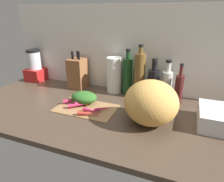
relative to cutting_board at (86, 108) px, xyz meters
The scene contains 21 objects.
ground_plane 6.10cm from the cutting_board, 19.81° to the left, with size 170.00×80.00×3.00cm, color #47382B.
wall_back 50.43cm from the cutting_board, 82.32° to the left, with size 170.00×3.00×60.00cm, color silver.
cutting_board is the anchor object (origin of this frame).
carrot_0 4.63cm from the cutting_board, 139.01° to the left, with size 2.09×2.09×14.16cm, color orange.
carrot_1 11.07cm from the cutting_board, ahead, with size 2.13×2.13×10.59cm, color #B2264C.
carrot_2 3.90cm from the cutting_board, 153.74° to the left, with size 2.98×2.98×10.41cm, color #B2264C.
carrot_3 11.37cm from the cutting_board, 159.55° to the left, with size 2.60×2.60×14.05cm, color #B2264C.
carrot_4 10.33cm from the cutting_board, 51.64° to the right, with size 2.28×2.28×13.78cm, color red.
carrot_5 6.03cm from the cutting_board, 160.60° to the right, with size 2.74×2.74×10.17cm, color #B2264C.
carrot_6 8.71cm from the cutting_board, 35.01° to the right, with size 2.54×2.54×12.05cm, color #B2264C.
carrot_greens_pile 8.34cm from the cutting_board, 127.78° to the left, with size 16.95×13.04×7.17cm, color #2D6023.
winter_squash 40.84cm from the cutting_board, ahead, with size 27.68×26.46×23.61cm, color gold.
knife_block 39.08cm from the cutting_board, 126.96° to the left, with size 11.59×13.50×28.04cm.
blender_appliance 73.42cm from the cutting_board, 153.60° to the left, with size 14.32×14.32×26.02cm.
paper_towel_roll 34.36cm from the cutting_board, 78.80° to the left, with size 10.52×10.52×25.43cm, color white.
bottle_0 38.63cm from the cutting_board, 64.27° to the left, with size 7.04×7.04×31.77cm.
bottle_1 41.46cm from the cutting_board, 49.60° to the left, with size 7.32×7.32×35.72cm.
bottle_2 46.83cm from the cutting_board, 40.98° to the left, with size 7.26×7.26×27.40cm.
bottle_3 54.66cm from the cutting_board, 37.23° to the left, with size 6.99×6.99×26.65cm.
bottle_4 59.08cm from the cutting_board, 29.30° to the left, with size 5.39×5.39×25.96cm.
dish_rack 74.95cm from the cutting_board, ahead, with size 23.79×24.11×9.14cm, color silver.
Camera 1 is at (48.15, -96.61, 55.11)cm, focal length 31.72 mm.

